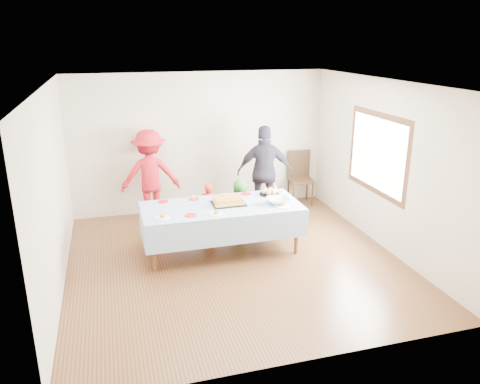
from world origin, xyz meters
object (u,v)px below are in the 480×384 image
object	(u,v)px
party_table	(221,209)
adult_left	(150,175)
dining_chair	(300,174)
birthday_cake	(228,201)

from	to	relation	value
party_table	adult_left	distance (m)	2.02
dining_chair	adult_left	size ratio (longest dim) A/B	0.64
birthday_cake	dining_chair	world-z (taller)	dining_chair
party_table	adult_left	bearing A→B (deg)	117.66
party_table	dining_chair	size ratio (longest dim) A/B	2.30
party_table	birthday_cake	bearing A→B (deg)	18.70
party_table	dining_chair	xyz separation A→B (m)	(2.12, 1.86, -0.12)
dining_chair	party_table	bearing A→B (deg)	-131.49
party_table	birthday_cake	size ratio (longest dim) A/B	4.78
dining_chair	adult_left	bearing A→B (deg)	-171.36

